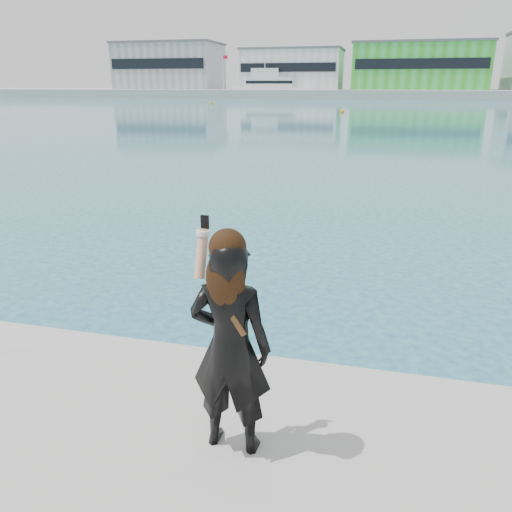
% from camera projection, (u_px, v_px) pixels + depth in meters
% --- Properties ---
extents(ground, '(500.00, 500.00, 0.00)m').
position_uv_depth(ground, '(179.00, 491.00, 4.18)').
color(ground, navy).
rests_on(ground, ground).
extents(far_quay, '(320.00, 40.00, 2.00)m').
position_uv_depth(far_quay, '(381.00, 94.00, 123.03)').
color(far_quay, '#9E9E99').
rests_on(far_quay, ground).
extents(warehouse_grey_left, '(26.52, 16.36, 11.50)m').
position_uv_depth(warehouse_grey_left, '(170.00, 66.00, 131.63)').
color(warehouse_grey_left, gray).
rests_on(warehouse_grey_left, far_quay).
extents(warehouse_white, '(24.48, 15.35, 9.50)m').
position_uv_depth(warehouse_white, '(293.00, 69.00, 124.36)').
color(warehouse_white, silver).
rests_on(warehouse_white, far_quay).
extents(warehouse_green, '(30.60, 16.36, 10.50)m').
position_uv_depth(warehouse_green, '(418.00, 66.00, 117.29)').
color(warehouse_green, green).
rests_on(warehouse_green, far_quay).
extents(flagpole_left, '(1.28, 0.16, 8.00)m').
position_uv_depth(flagpole_left, '(224.00, 70.00, 121.69)').
color(flagpole_left, silver).
rests_on(flagpole_left, far_quay).
extents(flagpole_right, '(1.28, 0.16, 8.00)m').
position_uv_depth(flagpole_right, '(488.00, 68.00, 107.88)').
color(flagpole_right, silver).
rests_on(flagpole_right, far_quay).
extents(motor_yacht, '(19.40, 8.83, 8.75)m').
position_uv_depth(motor_yacht, '(271.00, 88.00, 115.87)').
color(motor_yacht, white).
rests_on(motor_yacht, ground).
extents(buoy_far, '(0.50, 0.50, 0.50)m').
position_uv_depth(buoy_far, '(212.00, 104.00, 86.29)').
color(buoy_far, '#EFA80C').
rests_on(buoy_far, ground).
extents(buoy_extra, '(0.50, 0.50, 0.50)m').
position_uv_depth(buoy_extra, '(342.00, 113.00, 59.31)').
color(buoy_extra, '#EFA80C').
rests_on(buoy_extra, ground).
extents(woman, '(0.56, 0.38, 1.62)m').
position_uv_depth(woman, '(230.00, 342.00, 3.29)').
color(woman, black).
rests_on(woman, near_quay).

